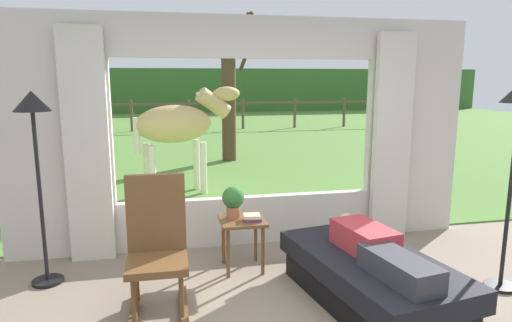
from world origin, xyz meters
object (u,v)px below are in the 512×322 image
object	(u,v)px
book_stack	(252,217)
pasture_tree	(230,87)
reclining_person	(375,247)
floor_lamp_left	(34,130)
horse	(179,125)
potted_plant	(233,200)
recliner_sofa	(370,279)
rocking_chair	(157,246)
side_table	(242,228)

from	to	relation	value
book_stack	pasture_tree	xyz separation A→B (m)	(0.68, 5.97, 1.13)
reclining_person	floor_lamp_left	size ratio (longest dim) A/B	0.80
horse	potted_plant	bearing A→B (deg)	-8.50
recliner_sofa	floor_lamp_left	xyz separation A→B (m)	(-2.78, 0.97, 1.22)
recliner_sofa	reclining_person	size ratio (longest dim) A/B	1.28
pasture_tree	rocking_chair	bearing A→B (deg)	-103.63
side_table	potted_plant	size ratio (longest dim) A/B	1.63
reclining_person	side_table	size ratio (longest dim) A/B	2.76
side_table	floor_lamp_left	xyz separation A→B (m)	(-1.85, 0.07, 1.01)
rocking_chair	horse	world-z (taller)	horse
side_table	book_stack	xyz separation A→B (m)	(0.09, -0.07, 0.13)
floor_lamp_left	horse	distance (m)	3.31
reclining_person	pasture_tree	world-z (taller)	pasture_tree
rocking_chair	floor_lamp_left	world-z (taller)	floor_lamp_left
side_table	horse	xyz separation A→B (m)	(-0.48, 3.07, 0.73)
recliner_sofa	floor_lamp_left	size ratio (longest dim) A/B	1.03
horse	pasture_tree	bearing A→B (deg)	140.25
book_stack	pasture_tree	bearing A→B (deg)	83.50
book_stack	floor_lamp_left	world-z (taller)	floor_lamp_left
book_stack	pasture_tree	distance (m)	6.12
pasture_tree	horse	bearing A→B (deg)	-113.73
rocking_chair	side_table	size ratio (longest dim) A/B	2.15
floor_lamp_left	horse	xyz separation A→B (m)	(1.37, 3.00, -0.29)
recliner_sofa	book_stack	xyz separation A→B (m)	(-0.85, 0.84, 0.33)
floor_lamp_left	pasture_tree	world-z (taller)	pasture_tree
book_stack	horse	bearing A→B (deg)	100.20
side_table	horse	bearing A→B (deg)	98.84
potted_plant	book_stack	distance (m)	0.26
floor_lamp_left	potted_plant	bearing A→B (deg)	-0.37
rocking_chair	floor_lamp_left	size ratio (longest dim) A/B	0.63
side_table	floor_lamp_left	bearing A→B (deg)	177.78
pasture_tree	side_table	bearing A→B (deg)	-97.40
reclining_person	floor_lamp_left	xyz separation A→B (m)	(-2.78, 1.02, 0.92)
side_table	floor_lamp_left	size ratio (longest dim) A/B	0.29
recliner_sofa	book_stack	size ratio (longest dim) A/B	9.93
recliner_sofa	floor_lamp_left	world-z (taller)	floor_lamp_left
reclining_person	book_stack	bearing A→B (deg)	123.92
recliner_sofa	potted_plant	distance (m)	1.48
recliner_sofa	side_table	size ratio (longest dim) A/B	3.52
recliner_sofa	horse	bearing A→B (deg)	99.68
pasture_tree	reclining_person	bearing A→B (deg)	-88.57
potted_plant	pasture_tree	world-z (taller)	pasture_tree
floor_lamp_left	pasture_tree	distance (m)	6.40
floor_lamp_left	pasture_tree	xyz separation A→B (m)	(2.61, 5.83, 0.24)
horse	floor_lamp_left	bearing A→B (deg)	-40.53
horse	reclining_person	bearing A→B (deg)	3.36
reclining_person	side_table	xyz separation A→B (m)	(-0.94, 0.95, -0.10)
floor_lamp_left	side_table	bearing A→B (deg)	-2.22
recliner_sofa	pasture_tree	xyz separation A→B (m)	(-0.17, 6.81, 1.46)
book_stack	floor_lamp_left	distance (m)	2.13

